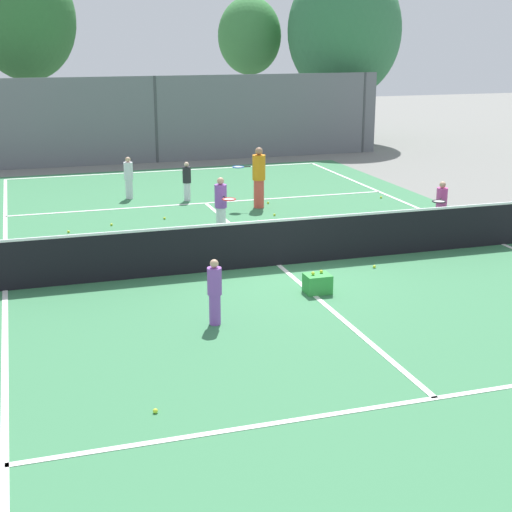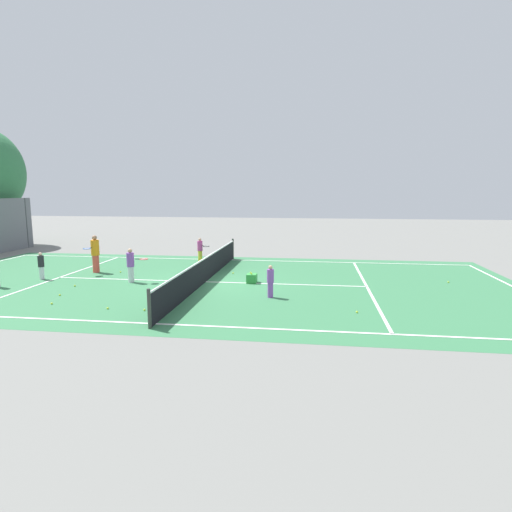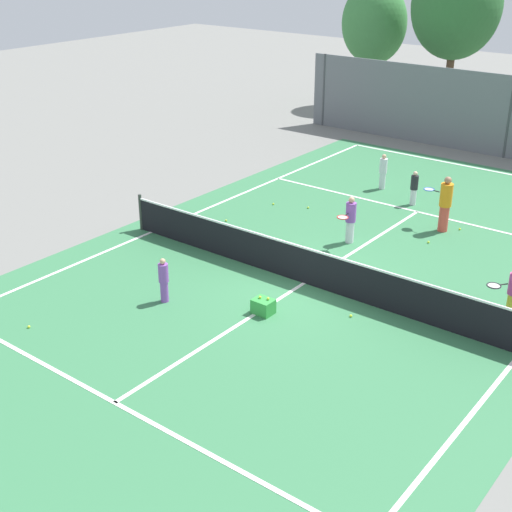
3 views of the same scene
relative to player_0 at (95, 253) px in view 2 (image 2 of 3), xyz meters
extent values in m
plane|color=slate|center=(-1.28, -5.41, -0.87)|extent=(80.00, 80.00, 0.00)
cube|color=#387A4C|center=(-1.28, -5.41, -0.87)|extent=(13.00, 25.00, 0.00)
cube|color=white|center=(-6.78, -5.41, -0.87)|extent=(0.10, 24.00, 0.01)
cube|color=white|center=(4.22, -5.41, -0.87)|extent=(0.10, 24.00, 0.01)
cube|color=white|center=(-1.28, -11.81, -0.87)|extent=(11.00, 0.10, 0.01)
cube|color=white|center=(-1.28, 0.99, -0.87)|extent=(11.00, 0.10, 0.01)
cube|color=white|center=(-1.28, -5.41, -0.87)|extent=(0.10, 12.80, 0.01)
cylinder|color=#333833|center=(-7.18, -5.41, -0.32)|extent=(0.10, 0.10, 1.10)
cylinder|color=#333833|center=(4.62, -5.41, -0.32)|extent=(0.10, 0.10, 1.10)
cube|color=black|center=(-1.28, -5.41, -0.40)|extent=(11.80, 0.03, 0.95)
cube|color=white|center=(-1.28, -5.41, 0.10)|extent=(11.80, 0.04, 0.05)
cylinder|color=#3F4447|center=(7.22, 8.59, 0.73)|extent=(0.12, 0.12, 3.20)
cylinder|color=#E54C3F|center=(0.01, 0.00, -0.48)|extent=(0.29, 0.29, 0.79)
cylinder|color=orange|center=(0.01, 0.00, 0.26)|extent=(0.36, 0.36, 0.69)
sphere|color=#A37556|center=(0.01, 0.00, 0.71)|extent=(0.21, 0.21, 0.21)
cylinder|color=black|center=(-0.32, 0.03, 0.30)|extent=(0.20, 0.05, 0.03)
torus|color=blue|center=(-0.56, 0.06, 0.30)|extent=(0.36, 0.36, 0.03)
cylinder|color=silver|center=(-0.56, 0.06, 0.30)|extent=(0.30, 0.30, 0.00)
cylinder|color=yellow|center=(3.45, -3.91, -0.58)|extent=(0.21, 0.21, 0.58)
cylinder|color=#D14799|center=(3.45, -3.91, -0.04)|extent=(0.27, 0.27, 0.51)
sphere|color=tan|center=(3.45, -3.91, 0.30)|extent=(0.16, 0.16, 0.16)
cylinder|color=black|center=(3.27, -4.13, -0.01)|extent=(0.15, 0.18, 0.03)
torus|color=black|center=(3.12, -4.33, -0.01)|extent=(0.46, 0.46, 0.03)
cylinder|color=silver|center=(3.12, -4.33, -0.01)|extent=(0.39, 0.39, 0.00)
cylinder|color=purple|center=(-3.41, -8.29, -0.61)|extent=(0.19, 0.19, 0.53)
cylinder|color=purple|center=(-3.41, -8.29, -0.11)|extent=(0.24, 0.24, 0.46)
sphere|color=tan|center=(-3.41, -8.29, 0.19)|extent=(0.14, 0.14, 0.14)
cylinder|color=silver|center=(-1.74, -2.45, -0.55)|extent=(0.24, 0.24, 0.64)
cylinder|color=purple|center=(-1.74, -2.45, 0.05)|extent=(0.30, 0.30, 0.56)
sphere|color=tan|center=(-1.74, -2.45, 0.42)|extent=(0.17, 0.17, 0.17)
cylinder|color=black|center=(-1.71, -2.75, 0.08)|extent=(0.05, 0.20, 0.03)
torus|color=red|center=(-1.68, -3.00, 0.08)|extent=(0.36, 0.36, 0.03)
cylinder|color=silver|center=(-1.68, -3.00, 0.08)|extent=(0.30, 0.30, 0.00)
cylinder|color=silver|center=(-1.70, 1.49, -0.61)|extent=(0.19, 0.19, 0.53)
cylinder|color=#232328|center=(-1.70, 1.49, -0.11)|extent=(0.24, 0.24, 0.46)
sphere|color=beige|center=(-1.70, 1.49, 0.20)|extent=(0.14, 0.14, 0.14)
cube|color=green|center=(-1.16, -7.31, -0.69)|extent=(0.48, 0.39, 0.36)
sphere|color=#CCE533|center=(-1.26, -7.31, -0.48)|extent=(0.07, 0.07, 0.07)
sphere|color=#CCE533|center=(-1.07, -7.25, -0.48)|extent=(0.07, 0.07, 0.07)
sphere|color=#CCE533|center=(-0.12, -15.15, -0.84)|extent=(0.07, 0.07, 0.07)
sphere|color=#CCE533|center=(0.56, -6.21, -0.84)|extent=(0.07, 0.07, 0.07)
sphere|color=#CCE533|center=(-5.59, -4.60, -0.84)|extent=(0.07, 0.07, 0.07)
sphere|color=#CCE533|center=(-2.79, -0.62, -0.84)|extent=(0.07, 0.07, 0.07)
sphere|color=#CCE533|center=(-4.93, -11.09, -0.84)|extent=(0.07, 0.07, 0.07)
sphere|color=#CCE533|center=(-5.30, -1.31, -0.84)|extent=(0.07, 0.07, 0.07)
sphere|color=#CCE533|center=(0.41, 0.37, -0.84)|extent=(0.07, 0.07, 0.07)
sphere|color=#CCE533|center=(-5.58, -3.39, -0.84)|extent=(0.07, 0.07, 0.07)
sphere|color=#CCE533|center=(-4.21, -0.90, -0.84)|extent=(0.07, 0.07, 0.07)
sphere|color=#CCE533|center=(0.10, -1.12, -0.84)|extent=(0.07, 0.07, 0.07)
sphere|color=#CCE533|center=(3.84, 0.09, -0.84)|extent=(0.07, 0.07, 0.07)
camera|label=1|loc=(-6.35, -19.91, 3.83)|focal=53.49mm
camera|label=2|loc=(-17.64, -9.74, 2.82)|focal=29.66mm
camera|label=3|loc=(7.66, -18.98, 7.28)|focal=50.00mm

